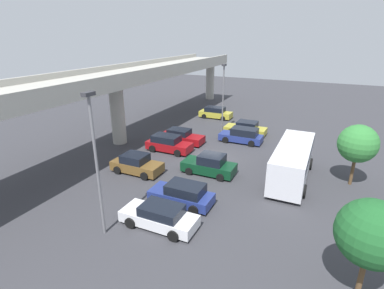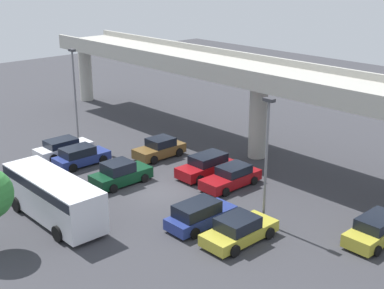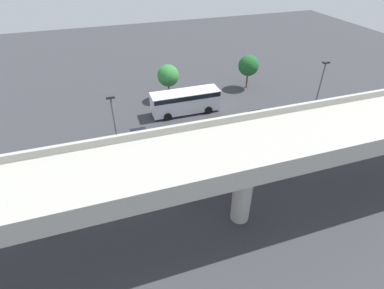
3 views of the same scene
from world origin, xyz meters
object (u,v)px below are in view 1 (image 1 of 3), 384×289
object	(u,v)px
parked_car_3	(210,165)
tree_front_centre	(358,144)
parked_car_0	(160,216)
parked_car_6	(242,135)
parked_car_8	(216,113)
parked_car_4	(168,144)
tree_front_left	(372,234)
parked_car_5	(181,137)
parked_car_7	(246,128)
lamp_post_mid_lot	(96,157)
lamp_post_near_aisle	(223,94)
shuttle_bus	(293,159)
parked_car_2	(137,164)
parked_car_1	(183,194)

from	to	relation	value
parked_car_3	tree_front_centre	world-z (taller)	tree_front_centre
parked_car_0	parked_car_6	size ratio (longest dim) A/B	1.04
parked_car_6	parked_car_8	size ratio (longest dim) A/B	1.02
parked_car_4	tree_front_left	world-z (taller)	tree_front_left
parked_car_8	parked_car_5	bearing A→B (deg)	-88.45
parked_car_7	tree_front_left	size ratio (longest dim) A/B	0.98
lamp_post_mid_lot	parked_car_5	bearing A→B (deg)	10.69
parked_car_4	lamp_post_near_aisle	distance (m)	9.32
parked_car_0	shuttle_bus	world-z (taller)	shuttle_bus
parked_car_5	shuttle_bus	xyz separation A→B (m)	(-3.89, -11.93, 1.00)
parked_car_4	lamp_post_near_aisle	world-z (taller)	lamp_post_near_aisle
lamp_post_mid_lot	parked_car_2	bearing A→B (deg)	21.65
parked_car_3	parked_car_2	bearing A→B (deg)	23.14
parked_car_0	parked_car_6	distance (m)	16.81
parked_car_3	parked_car_4	distance (m)	6.42
parked_car_0	tree_front_left	size ratio (longest dim) A/B	0.98
parked_car_5	parked_car_8	world-z (taller)	parked_car_8
parked_car_2	parked_car_8	xyz separation A→B (m)	(19.31, 0.24, -0.00)
shuttle_bus	tree_front_centre	distance (m)	4.77
parked_car_5	lamp_post_near_aisle	size ratio (longest dim) A/B	0.60
parked_car_0	parked_car_8	world-z (taller)	parked_car_8
lamp_post_near_aisle	tree_front_left	world-z (taller)	lamp_post_near_aisle
tree_front_centre	parked_car_5	bearing A→B (deg)	79.90
tree_front_centre	parked_car_4	bearing A→B (deg)	89.32
shuttle_bus	tree_front_left	distance (m)	11.77
parked_car_0	parked_car_7	bearing A→B (deg)	-89.69
parked_car_7	parked_car_8	distance (m)	7.88
shuttle_bus	tree_front_left	xyz separation A→B (m)	(-10.81, -4.35, 1.66)
parked_car_4	parked_car_8	world-z (taller)	parked_car_4
parked_car_2	parked_car_8	bearing A→B (deg)	90.72
parked_car_3	tree_front_left	size ratio (longest dim) A/B	0.92
parked_car_8	tree_front_centre	world-z (taller)	tree_front_centre
shuttle_bus	parked_car_0	bearing A→B (deg)	147.72
parked_car_8	parked_car_2	bearing A→B (deg)	-89.28
parked_car_1	parked_car_2	distance (m)	6.43
parked_car_4	tree_front_left	bearing A→B (deg)	-36.28
tree_front_left	parked_car_6	bearing A→B (deg)	30.55
lamp_post_near_aisle	tree_front_centre	distance (m)	15.90
parked_car_4	parked_car_5	size ratio (longest dim) A/B	0.95
parked_car_6	tree_front_centre	xyz separation A→B (m)	(-5.82, -10.41, 2.59)
parked_car_3	lamp_post_mid_lot	distance (m)	11.20
parked_car_1	parked_car_4	size ratio (longest dim) A/B	0.97
parked_car_5	tree_front_left	world-z (taller)	tree_front_left
shuttle_bus	lamp_post_mid_lot	xyz separation A→B (m)	(-11.96, 8.94, 3.17)
parked_car_5	lamp_post_mid_lot	bearing A→B (deg)	-79.31
parked_car_0	parked_car_8	distance (m)	25.72
parked_car_4	shuttle_bus	bearing A→B (deg)	-5.65
parked_car_2	shuttle_bus	world-z (taller)	shuttle_bus
parked_car_6	parked_car_7	distance (m)	2.91
parked_car_6	parked_car_5	bearing A→B (deg)	26.38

